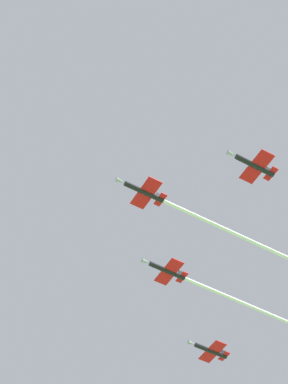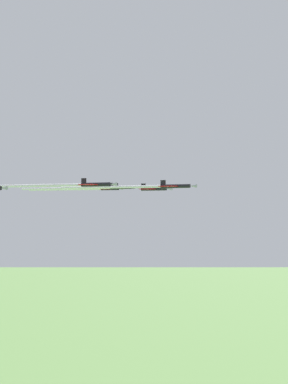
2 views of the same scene
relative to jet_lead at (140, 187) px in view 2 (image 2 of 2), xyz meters
The scene contains 6 objects.
jet_lead is the anchor object (origin of this frame).
jet_port_inner 17.21m from the jet_lead, 128.51° to the left, with size 10.94×8.54×2.33m.
jet_starboard_inner 21.72m from the jet_lead, 104.10° to the right, with size 38.13×19.55×2.33m.
jet_port_outer 52.97m from the jet_lead, 166.14° to the left, with size 48.14×24.31×2.33m.
jet_center_rear 69.52m from the jet_lead, 159.06° to the left, with size 45.44×23.03×2.33m.
jet_starboard_trail 94.16m from the jet_lead, 160.00° to the left, with size 46.98×23.76×2.33m.
Camera 2 is at (129.84, -81.19, 113.96)m, focal length 53.10 mm.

